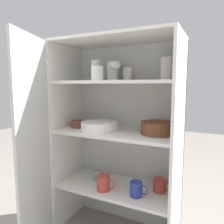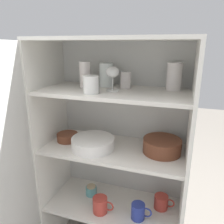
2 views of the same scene
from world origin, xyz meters
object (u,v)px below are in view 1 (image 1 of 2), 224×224
at_px(plate_stack_white, 99,126).
at_px(coffee_mug_primary, 160,185).
at_px(mixing_bowl_large, 157,128).
at_px(serving_bowl_small, 80,124).
at_px(storage_jar, 98,175).

distance_m(plate_stack_white, coffee_mug_primary, 0.57).
relative_size(plate_stack_white, mixing_bowl_large, 1.19).
xyz_separation_m(serving_bowl_small, storage_jar, (0.14, 0.03, -0.39)).
height_order(plate_stack_white, storage_jar, plate_stack_white).
bearing_deg(serving_bowl_small, coffee_mug_primary, 5.14).
distance_m(plate_stack_white, mixing_bowl_large, 0.39).
relative_size(plate_stack_white, coffee_mug_primary, 2.03).
bearing_deg(plate_stack_white, coffee_mug_primary, 13.73).
bearing_deg(serving_bowl_small, mixing_bowl_large, 2.50).
relative_size(mixing_bowl_large, coffee_mug_primary, 1.71).
distance_m(mixing_bowl_large, serving_bowl_small, 0.58).
bearing_deg(coffee_mug_primary, plate_stack_white, -166.27).
distance_m(mixing_bowl_large, coffee_mug_primary, 0.40).
bearing_deg(plate_stack_white, mixing_bowl_large, 10.38).
bearing_deg(coffee_mug_primary, storage_jar, -177.49).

